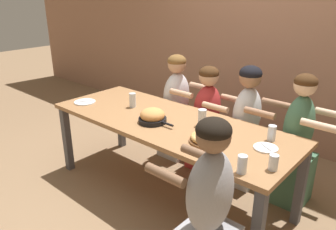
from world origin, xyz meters
TOP-DOWN VIEW (x-y plane):
  - ground_plane at (0.00, 0.00)m, footprint 18.00×18.00m
  - restaurant_back_panel at (0.00, 1.75)m, footprint 10.00×0.06m
  - dining_table at (0.00, 0.00)m, footprint 2.34×0.88m
  - pizza_board_main at (0.52, -0.13)m, footprint 0.29×0.29m
  - skillet_bowl at (-0.07, -0.13)m, footprint 0.36×0.25m
  - empty_plate_a at (0.92, 0.06)m, footprint 0.18×0.18m
  - empty_plate_b at (-0.98, -0.20)m, footprint 0.22×0.22m
  - drinking_glass_a at (0.95, -0.37)m, footprint 0.06×0.06m
  - drinking_glass_b at (-0.50, 0.03)m, footprint 0.07×0.07m
  - drinking_glass_c at (1.09, -0.20)m, footprint 0.06×0.06m
  - drinking_glass_d at (0.88, 0.22)m, footprint 0.06×0.06m
  - drinking_glass_e at (0.30, 0.10)m, footprint 0.07×0.07m
  - diner_far_right at (0.94, 0.66)m, footprint 0.51×0.40m
  - diner_far_midleft at (-0.45, 0.66)m, footprint 0.51×0.40m
  - diner_near_right at (0.91, -0.66)m, footprint 0.51×0.40m
  - diner_far_midright at (0.44, 0.66)m, footprint 0.51×0.40m
  - diner_far_center at (-0.02, 0.66)m, footprint 0.51×0.40m

SIDE VIEW (x-z plane):
  - ground_plane at x=0.00m, z-range 0.00..0.00m
  - diner_far_center at x=-0.02m, z-range -0.04..1.10m
  - diner_far_right at x=0.94m, z-range -0.05..1.17m
  - diner_far_midleft at x=-0.45m, z-range -0.04..1.16m
  - diner_near_right at x=0.91m, z-range -0.05..1.17m
  - diner_far_midright at x=0.44m, z-range -0.04..1.17m
  - dining_table at x=0.00m, z-range 0.31..1.07m
  - empty_plate_b at x=-0.98m, z-range 0.76..0.78m
  - empty_plate_a at x=0.92m, z-range 0.76..0.78m
  - pizza_board_main at x=0.52m, z-range 0.76..0.82m
  - drinking_glass_c at x=1.09m, z-range 0.76..0.87m
  - drinking_glass_a at x=0.95m, z-range 0.75..0.88m
  - drinking_glass_d at x=0.88m, z-range 0.75..0.88m
  - skillet_bowl at x=-0.07m, z-range 0.75..0.88m
  - drinking_glass_b at x=-0.50m, z-range 0.75..0.90m
  - drinking_glass_e at x=0.30m, z-range 0.75..0.90m
  - restaurant_back_panel at x=0.00m, z-range 0.00..3.20m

